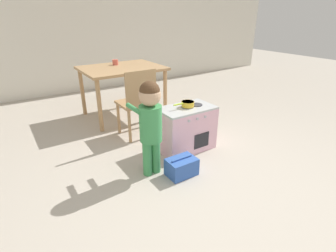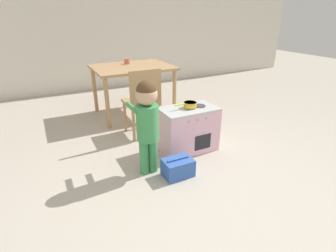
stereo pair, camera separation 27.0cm
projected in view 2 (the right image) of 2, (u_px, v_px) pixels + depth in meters
The scene contains 9 objects.
ground_plane at pixel (207, 204), 2.16m from camera, with size 16.00×16.00×0.00m, color #B2A899.
wall_back at pixel (89, 21), 4.88m from camera, with size 10.00×0.06×2.60m.
play_kitchen at pixel (188, 129), 2.93m from camera, with size 0.62×0.38×0.51m.
toy_pot at pixel (190, 104), 2.82m from camera, with size 0.26×0.14×0.06m.
child_figure at pixel (147, 117), 2.37m from camera, with size 0.23×0.37×0.92m.
toy_basket at pixel (178, 168), 2.51m from camera, with size 0.28×0.20×0.19m.
dining_table at pixel (133, 73), 3.82m from camera, with size 1.12×0.86×0.73m.
dining_chair_near at pixel (143, 101), 3.19m from camera, with size 0.39×0.39×0.86m.
cup_on_table at pixel (127, 61), 3.93m from camera, with size 0.08×0.08×0.08m.
Camera 2 is at (-1.06, -1.39, 1.46)m, focal length 28.00 mm.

